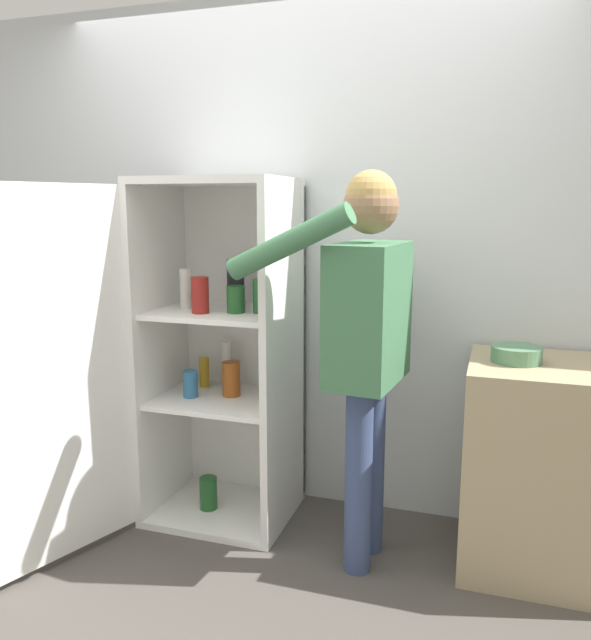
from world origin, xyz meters
name	(u,v)px	position (x,y,z in m)	size (l,w,h in m)	color
ground_plane	(227,598)	(0.00, 0.00, 0.00)	(12.00, 12.00, 0.00)	#4C4742
wall_back	(302,259)	(0.00, 0.98, 1.27)	(7.00, 0.06, 2.55)	silver
refrigerator	(190,356)	(-0.42, 0.55, 0.84)	(0.96, 1.21, 1.67)	white
person	(366,323)	(0.45, 0.45, 1.07)	(0.69, 0.59, 1.69)	#384770
counter	(550,468)	(1.21, 0.64, 0.45)	(0.70, 0.58, 0.90)	tan
bowl	(517,354)	(1.05, 0.63, 0.94)	(0.21, 0.21, 0.07)	#517F5B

